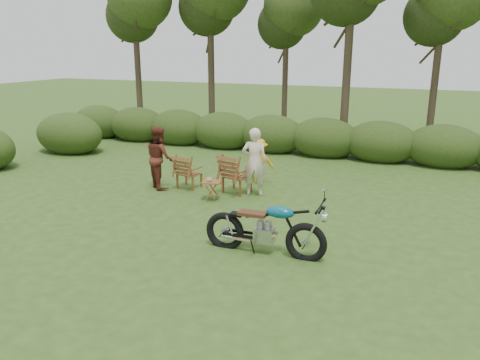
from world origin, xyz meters
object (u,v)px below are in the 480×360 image
at_px(lawn_chair_right, 237,192).
at_px(adult_b, 161,187).
at_px(side_table, 212,191).
at_px(lawn_chair_left, 190,188).
at_px(motorcycle, 264,253).
at_px(adult_a, 254,195).
at_px(cup, 209,180).
at_px(child, 259,183).

bearing_deg(lawn_chair_right, adult_b, 23.53).
bearing_deg(side_table, lawn_chair_left, 144.35).
bearing_deg(motorcycle, adult_b, 142.36).
height_order(side_table, adult_a, adult_a).
relative_size(cup, adult_b, 0.08).
xyz_separation_m(side_table, child, (0.60, 1.94, -0.25)).
bearing_deg(child, side_table, 54.64).
distance_m(adult_a, child, 1.15).
relative_size(motorcycle, cup, 16.55).
xyz_separation_m(adult_b, child, (2.43, 1.45, 0.00)).
bearing_deg(lawn_chair_right, lawn_chair_left, 17.62).
distance_m(side_table, cup, 0.31).
height_order(motorcycle, cup, motorcycle).
xyz_separation_m(lawn_chair_left, adult_a, (1.93, 0.06, 0.00)).
bearing_deg(child, motorcycle, 92.88).
height_order(motorcycle, lawn_chair_left, motorcycle).
relative_size(lawn_chair_left, side_table, 1.90).
xyz_separation_m(motorcycle, cup, (-2.37, 2.50, 0.56)).
xyz_separation_m(motorcycle, child, (-1.73, 4.49, 0.00)).
height_order(lawn_chair_right, adult_a, adult_a).
relative_size(lawn_chair_right, side_table, 2.13).
relative_size(adult_b, child, 1.33).
distance_m(lawn_chair_right, adult_a, 0.51).
distance_m(lawn_chair_right, child, 1.12).
bearing_deg(side_table, cup, -132.44).
distance_m(adult_b, child, 2.83).
bearing_deg(adult_b, side_table, -155.25).
xyz_separation_m(motorcycle, lawn_chair_right, (-1.97, 3.39, 0.00)).
bearing_deg(lawn_chair_right, adult_a, -167.86).
bearing_deg(lawn_chair_right, child, -88.21).
bearing_deg(side_table, adult_a, 43.44).
distance_m(motorcycle, lawn_chair_left, 4.73).
distance_m(lawn_chair_left, adult_a, 1.93).
height_order(lawn_chair_left, adult_b, adult_b).
relative_size(side_table, adult_a, 0.28).
height_order(motorcycle, adult_a, adult_a).
xyz_separation_m(motorcycle, side_table, (-2.33, 2.55, 0.25)).
distance_m(adult_a, adult_b, 2.72).
relative_size(adult_a, adult_b, 1.05).
distance_m(side_table, adult_a, 1.22).
xyz_separation_m(motorcycle, adult_a, (-1.46, 3.37, 0.00)).
bearing_deg(lawn_chair_right, side_table, 81.49).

